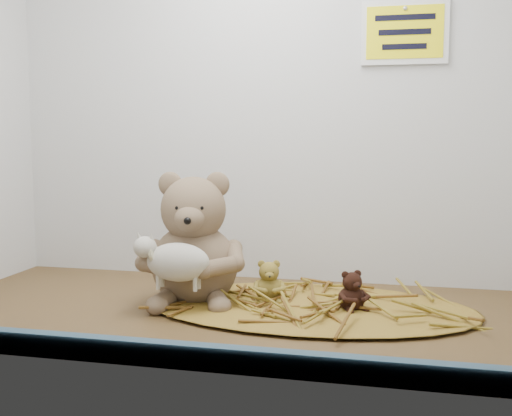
% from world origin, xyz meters
% --- Properties ---
extents(alcove_shell, '(1.20, 0.60, 0.90)m').
position_xyz_m(alcove_shell, '(0.00, 0.09, 0.45)').
color(alcove_shell, '#432E17').
rests_on(alcove_shell, ground).
extents(front_rail, '(1.19, 0.02, 0.04)m').
position_xyz_m(front_rail, '(0.00, -0.29, 0.02)').
color(front_rail, '#3B5C72').
rests_on(front_rail, shelf_floor).
extents(straw_bed, '(0.64, 0.37, 0.01)m').
position_xyz_m(straw_bed, '(0.14, 0.05, 0.01)').
color(straw_bed, brown).
rests_on(straw_bed, shelf_floor).
extents(main_teddy, '(0.25, 0.26, 0.26)m').
position_xyz_m(main_teddy, '(-0.10, 0.06, 0.13)').
color(main_teddy, '#8D7057').
rests_on(main_teddy, shelf_floor).
extents(toy_lamb, '(0.16, 0.10, 0.10)m').
position_xyz_m(toy_lamb, '(-0.10, -0.03, 0.10)').
color(toy_lamb, beige).
rests_on(toy_lamb, main_teddy).
extents(mini_teddy_tan, '(0.08, 0.08, 0.08)m').
position_xyz_m(mini_teddy_tan, '(0.05, 0.07, 0.05)').
color(mini_teddy_tan, olive).
rests_on(mini_teddy_tan, straw_bed).
extents(mini_teddy_brown, '(0.09, 0.09, 0.07)m').
position_xyz_m(mini_teddy_brown, '(0.22, 0.04, 0.05)').
color(mini_teddy_brown, black).
rests_on(mini_teddy_brown, straw_bed).
extents(wall_sign, '(0.16, 0.01, 0.11)m').
position_xyz_m(wall_sign, '(0.30, 0.29, 0.55)').
color(wall_sign, yellow).
rests_on(wall_sign, back_wall).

